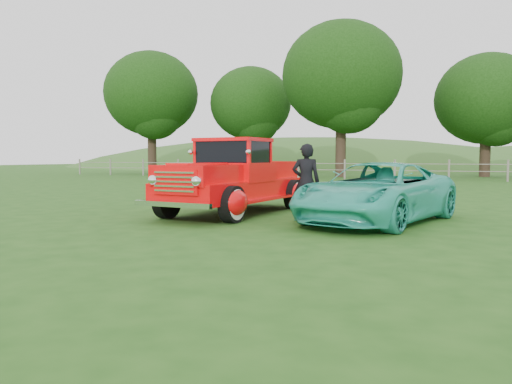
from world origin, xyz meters
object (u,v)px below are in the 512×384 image
at_px(red_pickup, 235,180).
at_px(man, 306,182).
at_px(tree_near_west, 342,76).
at_px(teal_sedan, 377,192).
at_px(tree_near_east, 487,99).
at_px(tree_mid_west, 251,104).
at_px(tree_far_west, 151,94).

distance_m(red_pickup, man, 1.94).
distance_m(tree_near_west, teal_sedan, 24.73).
bearing_deg(man, tree_near_east, -117.23).
xyz_separation_m(tree_near_west, tree_near_east, (9.00, 4.00, -1.55)).
bearing_deg(red_pickup, man, -7.77).
relative_size(tree_mid_west, red_pickup, 1.66).
height_order(red_pickup, teal_sedan, red_pickup).
height_order(tree_far_west, teal_sedan, tree_far_west).
bearing_deg(tree_near_west, red_pickup, -82.48).
distance_m(tree_near_east, red_pickup, 27.78).
bearing_deg(man, red_pickup, -30.98).
distance_m(tree_far_west, tree_near_east, 25.21).
distance_m(tree_near_west, red_pickup, 23.73).
bearing_deg(tree_far_west, red_pickup, -51.34).
relative_size(tree_mid_west, tree_near_east, 1.02).
relative_size(tree_mid_west, tree_near_west, 0.81).
distance_m(tree_near_east, teal_sedan, 27.59).
bearing_deg(teal_sedan, tree_far_west, 147.31).
bearing_deg(tree_near_east, tree_mid_west, -176.63).
distance_m(tree_far_west, red_pickup, 30.95).
xyz_separation_m(tree_near_west, red_pickup, (3.01, -22.76, -6.00)).
bearing_deg(tree_far_west, tree_mid_west, 14.04).
relative_size(tree_far_west, tree_mid_west, 1.17).
xyz_separation_m(tree_far_west, tree_near_west, (16.00, -1.00, 0.31)).
height_order(tree_near_west, teal_sedan, tree_near_west).
height_order(tree_far_west, man, tree_far_west).
relative_size(tree_far_west, man, 6.11).
bearing_deg(tree_near_east, teal_sedan, -95.48).
bearing_deg(tree_near_west, tree_near_east, 23.96).
bearing_deg(tree_mid_west, tree_near_east, 3.37).
height_order(tree_mid_west, man, tree_mid_west).
distance_m(tree_far_west, tree_mid_west, 8.30).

